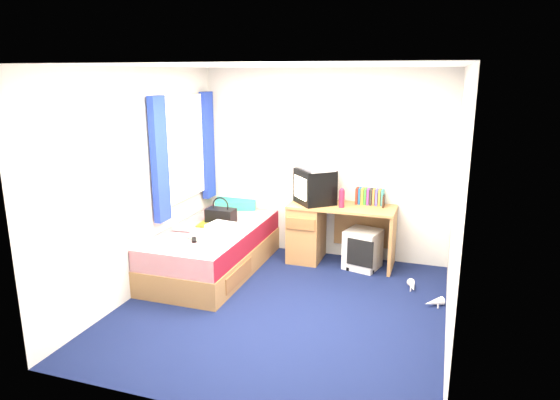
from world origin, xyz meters
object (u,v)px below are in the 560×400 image
(white_heels, at_px, (423,294))
(handbag, at_px, (221,215))
(towel, at_px, (222,228))
(desk, at_px, (320,230))
(bed, at_px, (214,249))
(water_bottle, at_px, (182,229))
(pillow, at_px, (236,204))
(storage_cube, at_px, (363,249))
(magazine, at_px, (208,224))
(picture_frame, at_px, (384,201))
(crt_tv, at_px, (315,186))
(vcr, at_px, (315,166))
(remote_control, at_px, (194,240))
(aerosol_can, at_px, (335,196))
(pink_water_bottle, at_px, (342,199))
(colour_swatch_fan, at_px, (193,239))

(white_heels, bearing_deg, handbag, 175.08)
(towel, bearing_deg, desk, 42.38)
(bed, bearing_deg, water_bottle, -137.83)
(towel, relative_size, water_bottle, 1.59)
(pillow, distance_m, white_heels, 2.77)
(storage_cube, distance_m, handbag, 1.79)
(magazine, bearing_deg, pillow, 88.76)
(picture_frame, bearing_deg, crt_tv, -175.91)
(bed, height_order, vcr, vcr)
(bed, xyz_separation_m, desk, (1.14, 0.74, 0.14))
(vcr, height_order, magazine, vcr)
(towel, distance_m, water_bottle, 0.48)
(vcr, xyz_separation_m, white_heels, (1.40, -0.72, -1.18))
(desk, bearing_deg, water_bottle, -145.06)
(handbag, bearing_deg, storage_cube, 14.90)
(white_heels, bearing_deg, remote_control, -168.21)
(storage_cube, bearing_deg, remote_control, -131.28)
(aerosol_can, relative_size, remote_control, 1.24)
(pink_water_bottle, distance_m, towel, 1.48)
(water_bottle, distance_m, colour_swatch_fan, 0.32)
(bed, height_order, crt_tv, crt_tv)
(crt_tv, xyz_separation_m, pink_water_bottle, (0.36, -0.09, -0.11))
(crt_tv, height_order, towel, crt_tv)
(vcr, xyz_separation_m, remote_control, (-1.05, -1.23, -0.67))
(water_bottle, bearing_deg, towel, 14.42)
(bed, distance_m, crt_tv, 1.46)
(pillow, distance_m, desk, 1.26)
(bed, xyz_separation_m, water_bottle, (-0.27, -0.25, 0.31))
(handbag, distance_m, magazine, 0.20)
(bed, xyz_separation_m, handbag, (-0.00, 0.23, 0.37))
(pillow, xyz_separation_m, colour_swatch_fan, (0.08, -1.37, -0.05))
(aerosol_can, bearing_deg, desk, -156.96)
(handbag, bearing_deg, magazine, -131.18)
(pink_water_bottle, relative_size, white_heels, 0.38)
(towel, bearing_deg, magazine, 142.92)
(storage_cube, relative_size, vcr, 1.03)
(bed, height_order, picture_frame, picture_frame)
(vcr, relative_size, aerosol_can, 2.36)
(desk, bearing_deg, crt_tv, 179.42)
(vcr, distance_m, pink_water_bottle, 0.52)
(aerosol_can, relative_size, water_bottle, 0.99)
(bed, distance_m, colour_swatch_fan, 0.53)
(picture_frame, xyz_separation_m, handbag, (-1.90, -0.60, -0.18))
(pillow, height_order, picture_frame, picture_frame)
(desk, height_order, vcr, vcr)
(storage_cube, relative_size, remote_control, 3.01)
(crt_tv, distance_m, remote_control, 1.67)
(bed, xyz_separation_m, aerosol_can, (1.30, 0.81, 0.58))
(magazine, distance_m, colour_swatch_fan, 0.56)
(colour_swatch_fan, height_order, remote_control, remote_control)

